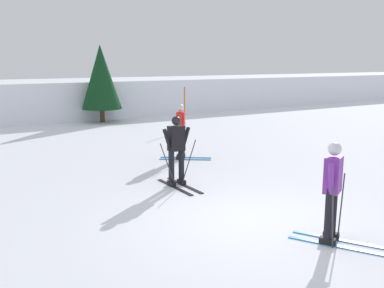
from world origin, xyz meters
TOP-DOWN VIEW (x-y plane):
  - ground_plane at (0.00, 0.00)m, footprint 120.00×120.00m
  - far_snow_ridge at (0.00, 18.44)m, footprint 80.00×6.11m
  - skier_red at (1.66, 5.35)m, footprint 1.52×1.22m
  - skier_black at (0.06, 2.83)m, footprint 1.00×1.60m
  - skier_purple at (0.55, -1.50)m, footprint 1.10×1.58m
  - trail_marker_pole at (4.81, 10.41)m, footprint 0.05×0.05m
  - conifer_far_left at (2.58, 14.74)m, footprint 1.98×1.98m

SIDE VIEW (x-z plane):
  - ground_plane at x=0.00m, z-range 0.00..0.00m
  - skier_black at x=0.06m, z-range 0.06..1.77m
  - skier_purple at x=0.55m, z-range 0.06..1.77m
  - skier_red at x=1.66m, z-range 0.06..1.77m
  - trail_marker_pole at x=4.81m, z-range 0.00..1.90m
  - far_snow_ridge at x=0.00m, z-range 0.00..1.96m
  - conifer_far_left at x=2.58m, z-range 0.33..4.15m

